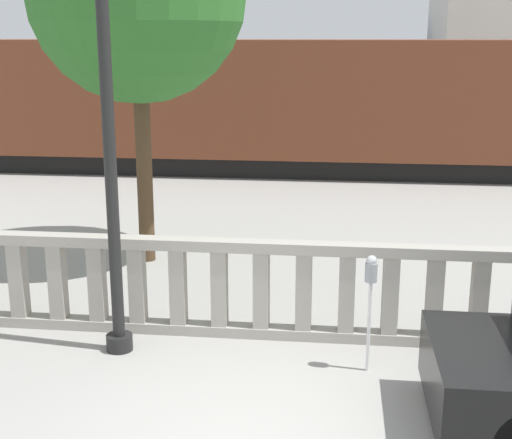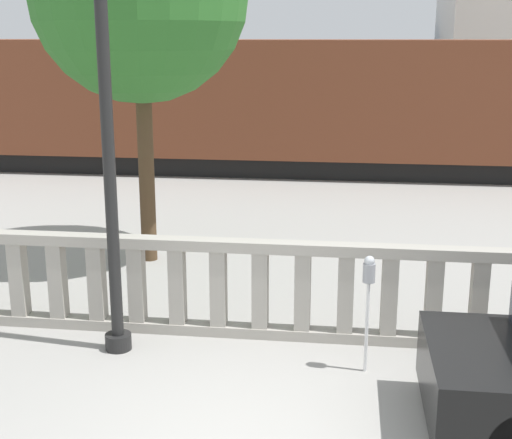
# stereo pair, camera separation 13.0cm
# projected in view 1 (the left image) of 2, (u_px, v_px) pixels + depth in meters

# --- Properties ---
(balustrade) EXTENTS (15.63, 0.24, 1.29)m
(balustrade) POSITION_uv_depth(u_px,v_px,m) (282.00, 290.00, 9.09)
(balustrade) COLOR #9E998E
(balustrade) RESTS_ON ground
(lamppost) EXTENTS (0.34, 0.34, 5.44)m
(lamppost) POSITION_uv_depth(u_px,v_px,m) (108.00, 114.00, 8.15)
(lamppost) COLOR black
(lamppost) RESTS_ON ground
(parking_meter) EXTENTS (0.14, 0.14, 1.41)m
(parking_meter) POSITION_uv_depth(u_px,v_px,m) (371.00, 282.00, 8.07)
(parking_meter) COLOR silver
(parking_meter) RESTS_ON ground
(train_near) EXTENTS (26.92, 3.19, 4.28)m
(train_near) POSITION_uv_depth(u_px,v_px,m) (195.00, 103.00, 20.42)
(train_near) COLOR black
(train_near) RESTS_ON ground
(train_far) EXTENTS (18.12, 2.76, 4.20)m
(train_far) POSITION_uv_depth(u_px,v_px,m) (293.00, 78.00, 32.41)
(train_far) COLOR black
(train_far) RESTS_ON ground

